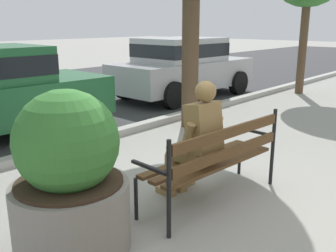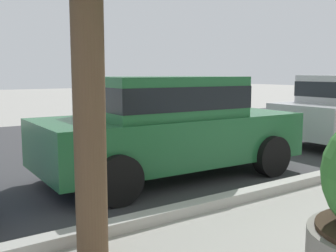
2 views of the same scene
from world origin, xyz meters
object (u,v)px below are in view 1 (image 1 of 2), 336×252
concrete_planter (69,178)px  parked_car_silver (183,66)px  bronze_statue_seated (194,144)px  park_bench (217,156)px

concrete_planter → parked_car_silver: (6.22, 3.87, 0.19)m
concrete_planter → parked_car_silver: bearing=31.9°
bronze_statue_seated → parked_car_silver: size_ratio=0.33×
park_bench → parked_car_silver: size_ratio=0.44×
park_bench → parked_car_silver: bearing=42.8°
parked_car_silver → bronze_statue_seated: bearing=-139.4°
park_bench → bronze_statue_seated: bearing=120.7°
bronze_statue_seated → concrete_planter: (-1.44, 0.22, -0.01)m
concrete_planter → park_bench: bearing=-15.5°
bronze_statue_seated → parked_car_silver: bearing=40.6°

